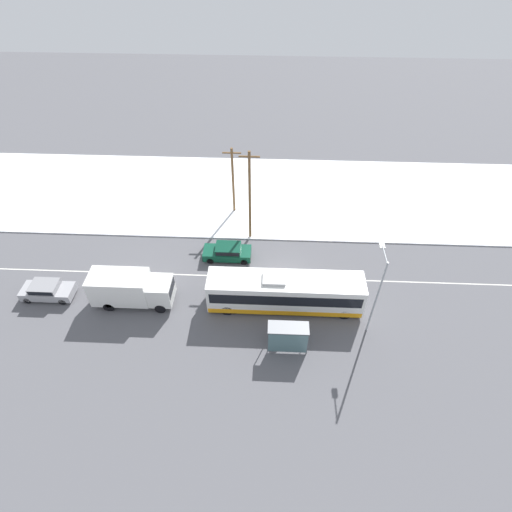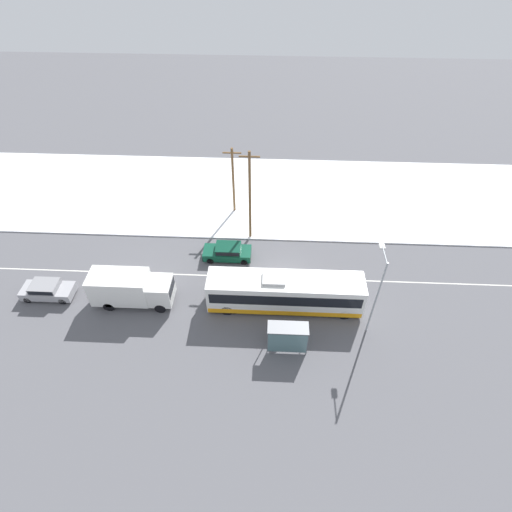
# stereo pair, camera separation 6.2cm
# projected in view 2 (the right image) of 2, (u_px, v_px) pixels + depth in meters

# --- Properties ---
(ground_plane) EXTENTS (120.00, 120.00, 0.00)m
(ground_plane) POSITION_uv_depth(u_px,v_px,m) (283.00, 278.00, 35.52)
(ground_plane) COLOR #56565B
(snow_lot) EXTENTS (80.00, 15.21, 0.12)m
(snow_lot) POSITION_uv_depth(u_px,v_px,m) (283.00, 195.00, 44.57)
(snow_lot) COLOR white
(snow_lot) RESTS_ON ground_plane
(lane_marking_center) EXTENTS (60.00, 0.12, 0.00)m
(lane_marking_center) POSITION_uv_depth(u_px,v_px,m) (283.00, 278.00, 35.51)
(lane_marking_center) COLOR silver
(lane_marking_center) RESTS_ON ground_plane
(city_bus) EXTENTS (12.46, 2.57, 3.29)m
(city_bus) POSITION_uv_depth(u_px,v_px,m) (285.00, 292.00, 32.18)
(city_bus) COLOR white
(city_bus) RESTS_ON ground_plane
(box_truck) EXTENTS (6.61, 2.30, 3.03)m
(box_truck) POSITION_uv_depth(u_px,v_px,m) (130.00, 288.00, 32.44)
(box_truck) COLOR silver
(box_truck) RESTS_ON ground_plane
(sedan_car) EXTENTS (4.41, 1.80, 1.47)m
(sedan_car) POSITION_uv_depth(u_px,v_px,m) (228.00, 251.00, 36.84)
(sedan_car) COLOR #0F4733
(sedan_car) RESTS_ON ground_plane
(parked_car_near_truck) EXTENTS (4.27, 1.80, 1.47)m
(parked_car_near_truck) POSITION_uv_depth(u_px,v_px,m) (47.00, 289.00, 33.47)
(parked_car_near_truck) COLOR #9E9EA3
(parked_car_near_truck) RESTS_ON ground_plane
(pedestrian_at_stop) EXTENTS (0.61, 0.27, 1.70)m
(pedestrian_at_stop) POSITION_uv_depth(u_px,v_px,m) (280.00, 329.00, 30.27)
(pedestrian_at_stop) COLOR #23232D
(pedestrian_at_stop) RESTS_ON ground_plane
(bus_shelter) EXTENTS (2.99, 1.20, 2.40)m
(bus_shelter) POSITION_uv_depth(u_px,v_px,m) (288.00, 336.00, 29.04)
(bus_shelter) COLOR gray
(bus_shelter) RESTS_ON ground_plane
(streetlamp) EXTENTS (0.36, 2.24, 7.50)m
(streetlamp) POSITION_uv_depth(u_px,v_px,m) (378.00, 287.00, 28.51)
(streetlamp) COLOR #9EA3A8
(streetlamp) RESTS_ON ground_plane
(utility_pole_roadside) EXTENTS (1.80, 0.24, 9.42)m
(utility_pole_roadside) POSITION_uv_depth(u_px,v_px,m) (250.00, 196.00, 36.13)
(utility_pole_roadside) COLOR brown
(utility_pole_roadside) RESTS_ON ground_plane
(utility_pole_snowlot) EXTENTS (1.80, 0.24, 7.37)m
(utility_pole_snowlot) POSITION_uv_depth(u_px,v_px,m) (233.00, 180.00, 39.91)
(utility_pole_snowlot) COLOR brown
(utility_pole_snowlot) RESTS_ON ground_plane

